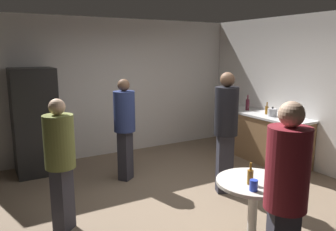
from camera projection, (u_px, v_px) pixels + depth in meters
name	position (u px, v px, depth m)	size (l,w,h in m)	color
ground_plane	(185.00, 204.00, 4.69)	(5.20, 5.20, 0.10)	#7A6651
wall_back	(115.00, 87.00, 6.66)	(5.32, 0.06, 2.70)	silver
wall_side_right	(314.00, 94.00, 5.70)	(0.06, 5.20, 2.70)	silver
refrigerator	(35.00, 122.00, 5.60)	(0.70, 0.68, 1.80)	black
kitchen_counter	(262.00, 136.00, 6.41)	(0.64, 1.97, 0.90)	olive
kettle	(272.00, 112.00, 6.05)	(0.24, 0.17, 0.18)	#B2B2B7
wine_bottle_on_counter	(248.00, 104.00, 6.64)	(0.08, 0.08, 0.31)	#3F141E
beer_bottle_on_counter	(267.00, 110.00, 6.23)	(0.06, 0.06, 0.23)	#8C5919
foreground_table	(254.00, 190.00, 3.52)	(0.80, 0.80, 0.73)	beige
beer_bottle_amber	(250.00, 176.00, 3.39)	(0.06, 0.06, 0.23)	#8C5919
beer_bottle_brown	(269.00, 171.00, 3.55)	(0.06, 0.06, 0.23)	#593314
plastic_cup_blue	(254.00, 185.00, 3.24)	(0.08, 0.08, 0.11)	blue
person_in_navy_shirt	(125.00, 122.00, 5.29)	(0.48, 0.48, 1.65)	#2D2D38
person_in_black_shirt	(226.00, 123.00, 4.78)	(0.44, 0.44, 1.78)	#2D2D38
person_in_olive_shirt	(60.00, 156.00, 3.76)	(0.48, 0.48, 1.56)	#2D2D38
person_in_maroon_shirt	(286.00, 189.00, 2.63)	(0.45, 0.45, 1.71)	#2D2D38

